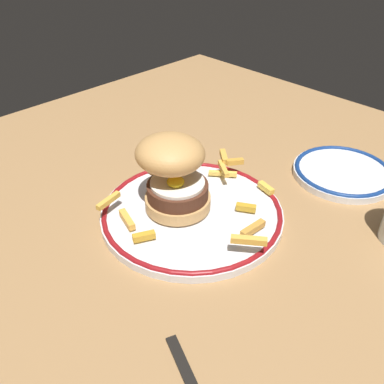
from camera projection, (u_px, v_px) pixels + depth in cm
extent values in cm
cube|color=#9E7448|center=(150.00, 228.00, 66.62)|extent=(126.14, 101.60, 4.00)
cylinder|color=silver|center=(192.00, 213.00, 65.52)|extent=(27.77, 27.77, 1.20)
torus|color=maroon|center=(192.00, 210.00, 65.18)|extent=(27.37, 27.37, 0.80)
cylinder|color=tan|center=(178.00, 201.00, 64.90)|extent=(9.98, 9.98, 1.80)
cylinder|color=#492719|center=(178.00, 190.00, 63.75)|extent=(9.22, 9.22, 2.20)
cylinder|color=white|center=(177.00, 183.00, 62.97)|extent=(8.13, 8.13, 0.50)
ellipsoid|color=yellow|center=(176.00, 182.00, 62.03)|extent=(2.60, 2.60, 1.40)
ellipsoid|color=tan|center=(170.00, 154.00, 61.34)|extent=(13.25, 13.04, 6.10)
cube|color=#E8BB4D|center=(223.00, 173.00, 72.27)|extent=(3.55, 4.18, 0.71)
cube|color=gold|center=(108.00, 201.00, 63.18)|extent=(4.55, 1.70, 0.79)
cube|color=gold|center=(188.00, 174.00, 71.89)|extent=(2.02, 4.41, 0.86)
cube|color=gold|center=(223.00, 169.00, 70.60)|extent=(3.13, 4.17, 0.76)
cube|color=gold|center=(125.00, 218.00, 62.25)|extent=(2.16, 4.40, 0.94)
cube|color=#C68A35|center=(253.00, 229.00, 60.28)|extent=(4.39, 1.22, 0.96)
cube|color=gold|center=(235.00, 162.00, 71.79)|extent=(2.90, 2.40, 0.89)
cube|color=gold|center=(266.00, 188.00, 68.57)|extent=(1.60, 3.23, 0.93)
cube|color=gold|center=(249.00, 240.00, 55.56)|extent=(3.63, 4.32, 0.92)
cube|color=gold|center=(172.00, 181.00, 70.43)|extent=(4.07, 3.24, 0.77)
cube|color=gold|center=(161.00, 173.00, 72.39)|extent=(0.88, 3.01, 0.78)
cube|color=gold|center=(144.00, 236.00, 58.93)|extent=(3.25, 2.25, 0.96)
cube|color=gold|center=(246.00, 207.00, 64.31)|extent=(2.36, 3.06, 0.94)
cube|color=gold|center=(158.00, 174.00, 72.07)|extent=(1.01, 4.30, 0.71)
cube|color=gold|center=(225.00, 157.00, 72.83)|extent=(3.16, 3.50, 0.94)
cylinder|color=silver|center=(343.00, 173.00, 74.87)|extent=(17.10, 17.10, 1.20)
torus|color=navy|center=(343.00, 170.00, 74.52)|extent=(16.70, 16.70, 0.80)
cube|color=black|center=(184.00, 367.00, 44.74)|extent=(4.11, 7.87, 0.70)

